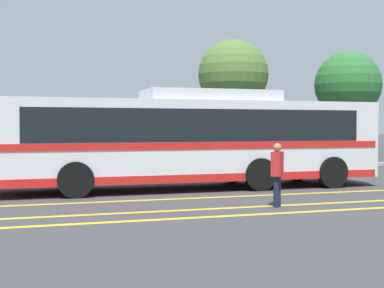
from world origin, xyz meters
name	(u,v)px	position (x,y,z in m)	size (l,w,h in m)	color
ground_plane	(201,187)	(0.00, 0.00, 0.00)	(220.00, 220.00, 0.00)	#38383A
lane_strip_0	(216,197)	(-0.41, -2.58, 0.00)	(0.20, 31.98, 0.01)	gold
lane_strip_1	(243,207)	(-0.41, -4.52, 0.00)	(0.20, 31.98, 0.01)	gold
lane_strip_2	(262,214)	(-0.41, -5.58, 0.00)	(0.20, 31.98, 0.01)	gold
curb_strip	(145,170)	(-0.41, 6.56, 0.07)	(39.98, 0.36, 0.15)	#99999E
transit_bus	(193,139)	(-0.39, -0.38, 1.58)	(12.31, 2.66, 3.10)	silver
parked_car_1	(51,160)	(-4.49, 4.88, 0.68)	(4.84, 2.09, 1.34)	#9E9EA3
pedestrian_0	(277,171)	(0.41, -4.68, 0.87)	(0.44, 0.46, 1.55)	#191E38
tree_0	(348,85)	(11.81, 9.51, 4.29)	(3.69, 3.69, 6.15)	#513823
tree_2	(233,75)	(5.54, 11.03, 4.80)	(3.86, 3.86, 6.75)	#513823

